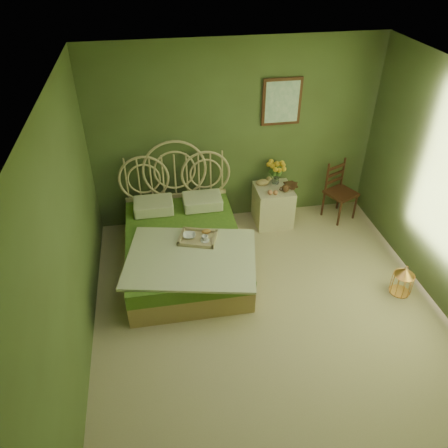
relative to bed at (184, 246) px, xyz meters
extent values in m
plane|color=tan|center=(0.88, -1.19, -0.30)|extent=(4.50, 4.50, 0.00)
plane|color=silver|center=(0.88, -1.19, 2.30)|extent=(4.50, 4.50, 0.00)
plane|color=#506736|center=(0.88, 1.06, 1.00)|extent=(4.00, 0.00, 4.00)
plane|color=#506736|center=(-1.12, -1.19, 1.00)|extent=(0.00, 4.50, 4.50)
cube|color=#3E2111|center=(1.50, 1.03, 1.45)|extent=(0.54, 0.03, 0.64)
cube|color=silver|center=(1.50, 1.01, 1.45)|extent=(0.46, 0.01, 0.56)
cube|color=#A48D52|center=(0.00, -0.06, -0.15)|extent=(1.44, 1.91, 0.29)
cube|color=#5A832B|center=(0.00, -0.06, 0.09)|extent=(1.44, 1.91, 0.19)
cube|color=white|center=(0.05, -0.49, 0.20)|extent=(1.71, 1.44, 0.03)
cube|color=white|center=(-0.34, 0.61, 0.27)|extent=(0.53, 0.38, 0.15)
cube|color=white|center=(0.33, 0.61, 0.27)|extent=(0.53, 0.38, 0.15)
cube|color=tan|center=(0.17, -0.17, 0.20)|extent=(0.54, 0.47, 0.04)
ellipsoid|color=#B77A38|center=(0.29, -0.08, 0.25)|extent=(0.12, 0.07, 0.05)
cube|color=beige|center=(1.40, 0.76, -0.01)|extent=(0.53, 0.53, 0.58)
cylinder|color=silver|center=(1.45, 0.88, 0.37)|extent=(0.10, 0.10, 0.18)
ellipsoid|color=#A48D52|center=(1.25, 0.86, 0.33)|extent=(0.21, 0.11, 0.10)
sphere|color=#CE7C50|center=(1.29, 0.60, 0.32)|extent=(0.07, 0.07, 0.07)
sphere|color=#CE7C50|center=(1.36, 0.58, 0.32)|extent=(0.07, 0.07, 0.07)
cube|color=#3E2111|center=(2.42, 0.71, 0.12)|extent=(0.52, 0.52, 0.04)
cylinder|color=#3E2111|center=(2.25, 0.54, -0.09)|extent=(0.03, 0.03, 0.42)
cylinder|color=#3E2111|center=(2.59, 0.54, -0.09)|extent=(0.03, 0.03, 0.42)
cylinder|color=#3E2111|center=(2.25, 0.87, -0.09)|extent=(0.03, 0.03, 0.42)
cylinder|color=#3E2111|center=(2.59, 0.87, -0.09)|extent=(0.03, 0.03, 0.42)
cube|color=#3E2111|center=(2.42, 0.87, 0.35)|extent=(0.32, 0.17, 0.46)
cylinder|color=#CF8642|center=(2.55, -0.99, -0.29)|extent=(0.24, 0.24, 0.01)
cylinder|color=#CF8642|center=(2.55, -0.99, -0.16)|extent=(0.24, 0.24, 0.27)
cone|color=#CF8642|center=(2.55, -0.99, 0.03)|extent=(0.24, 0.24, 0.10)
imported|color=#381E0F|center=(1.58, 0.78, 0.29)|extent=(0.17, 0.22, 0.02)
imported|color=#472819|center=(1.58, 0.78, 0.31)|extent=(0.24, 0.26, 0.02)
imported|color=white|center=(0.07, -0.12, 0.24)|extent=(0.18, 0.18, 0.04)
imported|color=white|center=(0.25, -0.23, 0.26)|extent=(0.10, 0.10, 0.07)
camera|label=1|loc=(-0.26, -4.46, 3.48)|focal=35.00mm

